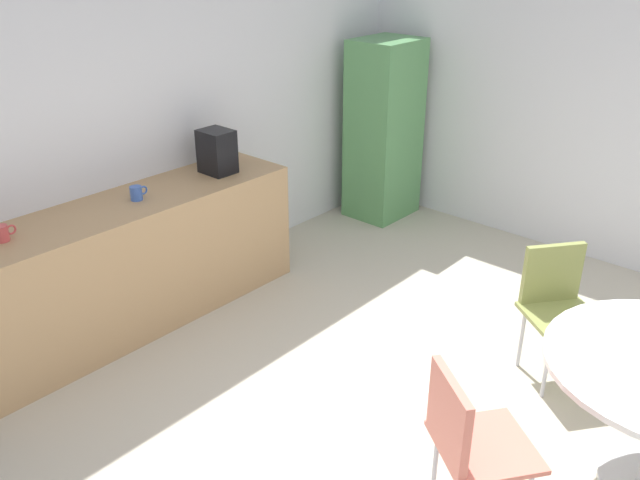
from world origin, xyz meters
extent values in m
cube|color=silver|center=(0.00, 3.00, 1.30)|extent=(6.00, 0.10, 2.60)
cube|color=tan|center=(-0.23, 2.65, 0.45)|extent=(2.59, 0.60, 0.90)
cube|color=#599959|center=(2.55, 2.55, 0.83)|extent=(0.60, 0.50, 1.65)
cylinder|color=silver|center=(1.18, -0.07, 0.21)|extent=(0.02, 0.02, 0.42)
cylinder|color=silver|center=(0.93, 0.12, 0.21)|extent=(0.02, 0.02, 0.42)
cylinder|color=silver|center=(1.37, 0.18, 0.21)|extent=(0.02, 0.02, 0.42)
cylinder|color=silver|center=(1.12, 0.38, 0.21)|extent=(0.02, 0.02, 0.42)
cube|color=#8C934C|center=(1.15, 0.15, 0.44)|extent=(0.59, 0.59, 0.03)
cube|color=#8C934C|center=(1.26, 0.31, 0.64)|extent=(0.33, 0.26, 0.38)
cylinder|color=silver|center=(0.09, 0.00, 0.21)|extent=(0.02, 0.02, 0.42)
cylinder|color=silver|center=(-0.17, 0.19, 0.21)|extent=(0.02, 0.02, 0.42)
cube|color=#DB7260|center=(-0.13, -0.03, 0.44)|extent=(0.59, 0.59, 0.03)
cube|color=#DB7260|center=(-0.29, 0.08, 0.64)|extent=(0.26, 0.33, 0.38)
cylinder|color=black|center=(0.67, 2.66, 0.95)|extent=(0.08, 0.08, 0.09)
torus|color=black|center=(0.73, 2.66, 0.95)|extent=(0.06, 0.01, 0.06)
cylinder|color=#3F66BF|center=(-0.08, 2.64, 0.95)|extent=(0.08, 0.08, 0.09)
torus|color=#3F66BF|center=(-0.03, 2.64, 0.95)|extent=(0.06, 0.01, 0.06)
cylinder|color=#D84C4C|center=(-0.97, 2.68, 0.95)|extent=(0.08, 0.08, 0.09)
torus|color=#D84C4C|center=(-0.91, 2.68, 0.95)|extent=(0.06, 0.01, 0.06)
cube|color=black|center=(0.63, 2.65, 1.06)|extent=(0.20, 0.24, 0.32)
camera|label=1|loc=(-2.34, -1.00, 2.55)|focal=37.25mm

